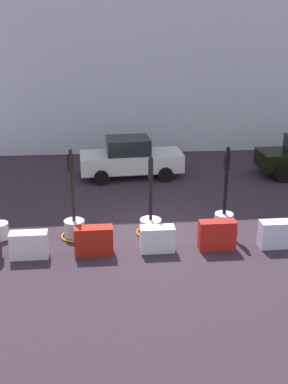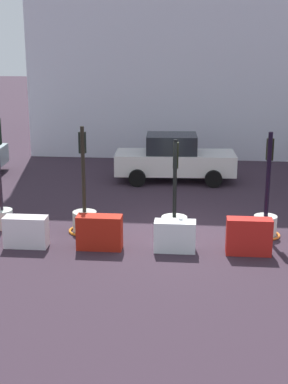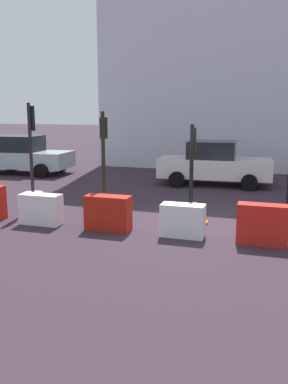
% 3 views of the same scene
% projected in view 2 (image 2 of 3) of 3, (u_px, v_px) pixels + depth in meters
% --- Properties ---
extents(ground_plane, '(120.00, 120.00, 0.00)m').
position_uv_depth(ground_plane, '(177.00, 234.00, 14.94)').
color(ground_plane, '#32242F').
extents(traffic_light_1, '(0.58, 0.58, 3.12)m').
position_uv_depth(traffic_light_1, '(2.00, 206.00, 15.30)').
color(traffic_light_1, silver).
rests_on(traffic_light_1, ground_plane).
extents(traffic_light_2, '(0.89, 0.89, 2.88)m').
position_uv_depth(traffic_light_2, '(85.00, 216.00, 15.00)').
color(traffic_light_2, '#B3B5A6').
rests_on(traffic_light_2, ground_plane).
extents(traffic_light_3, '(0.93, 0.93, 2.57)m').
position_uv_depth(traffic_light_3, '(174.00, 220.00, 14.87)').
color(traffic_light_3, beige).
rests_on(traffic_light_3, ground_plane).
extents(traffic_light_4, '(0.82, 0.82, 2.79)m').
position_uv_depth(traffic_light_4, '(266.00, 218.00, 14.67)').
color(traffic_light_4, silver).
rests_on(traffic_light_4, ground_plane).
extents(construction_barrier_2, '(1.09, 0.45, 0.79)m').
position_uv_depth(construction_barrier_2, '(26.00, 232.00, 13.94)').
color(construction_barrier_2, white).
rests_on(construction_barrier_2, ground_plane).
extents(construction_barrier_3, '(1.13, 0.45, 0.86)m').
position_uv_depth(construction_barrier_3, '(100.00, 232.00, 13.79)').
color(construction_barrier_3, '#AE1E10').
rests_on(construction_barrier_3, ground_plane).
extents(construction_barrier_4, '(1.02, 0.46, 0.77)m').
position_uv_depth(construction_barrier_4, '(175.00, 236.00, 13.66)').
color(construction_barrier_4, white).
rests_on(construction_barrier_4, ground_plane).
extents(construction_barrier_5, '(1.10, 0.41, 0.91)m').
position_uv_depth(construction_barrier_5, '(249.00, 236.00, 13.44)').
color(construction_barrier_5, red).
rests_on(construction_barrier_5, ground_plane).
extents(car_white_van, '(4.42, 2.20, 1.71)m').
position_uv_depth(car_white_van, '(174.00, 159.00, 20.29)').
color(car_white_van, silver).
rests_on(car_white_van, ground_plane).
extents(building_main_facade, '(17.23, 9.46, 12.93)m').
position_uv_depth(building_main_facade, '(221.00, 7.00, 26.49)').
color(building_main_facade, silver).
rests_on(building_main_facade, ground_plane).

